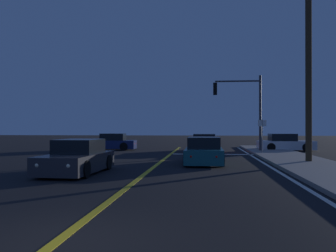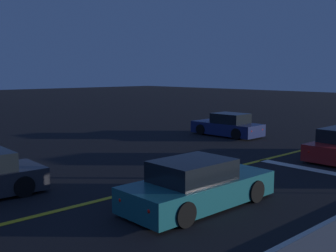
{
  "view_description": "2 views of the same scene",
  "coord_description": "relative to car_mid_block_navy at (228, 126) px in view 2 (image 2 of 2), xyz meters",
  "views": [
    {
      "loc": [
        2.32,
        -5.33,
        1.8
      ],
      "look_at": [
        0.18,
        15.8,
        1.91
      ],
      "focal_mm": 38.84,
      "sensor_mm": 36.0,
      "label": 1
    },
    {
      "loc": [
        9.82,
        5.02,
        3.68
      ],
      "look_at": [
        -0.42,
        14.44,
        1.87
      ],
      "focal_mm": 43.83,
      "sensor_mm": 36.0,
      "label": 2
    }
  ],
  "objects": [
    {
      "name": "car_mid_block_navy",
      "position": [
        0.0,
        0.0,
        0.0
      ],
      "size": [
        4.24,
        1.96,
        1.34
      ],
      "rotation": [
        0.0,
        0.0,
        1.61
      ],
      "color": "navy",
      "rests_on": "ground"
    },
    {
      "name": "lane_line_center",
      "position": [
        5.33,
        -13.24,
        -0.57
      ],
      "size": [
        0.2,
        35.63,
        0.01
      ],
      "primitive_type": "cube",
      "color": "gold",
      "rests_on": "ground"
    },
    {
      "name": "stop_bar",
      "position": [
        8.12,
        -4.26,
        -0.57
      ],
      "size": [
        5.56,
        0.5,
        0.01
      ],
      "primitive_type": "cube",
      "color": "silver",
      "rests_on": "ground"
    },
    {
      "name": "car_parked_curb_teal",
      "position": [
        7.61,
        -10.65,
        0.0
      ],
      "size": [
        1.92,
        4.65,
        1.34
      ],
      "rotation": [
        0.0,
        0.0,
        -0.0
      ],
      "color": "#195960",
      "rests_on": "ground"
    }
  ]
}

